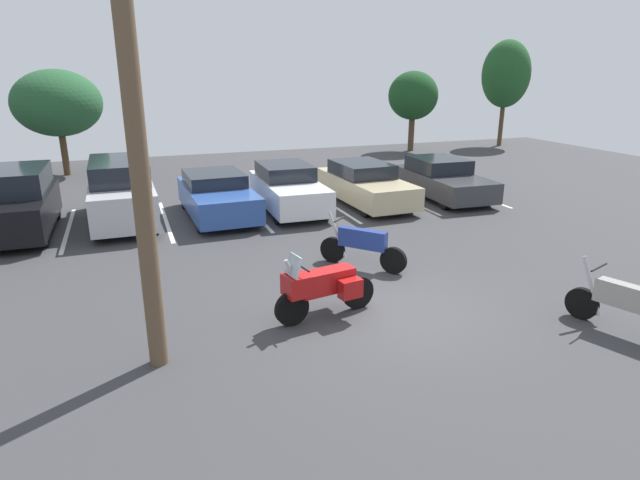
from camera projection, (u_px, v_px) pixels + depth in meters
name	position (u px, v px, depth m)	size (l,w,h in m)	color
ground	(388.00, 313.00, 10.73)	(44.00, 44.00, 0.10)	#38383A
motorcycle_touring	(323.00, 286.00, 10.25)	(2.16, 0.98, 1.38)	black
motorcycle_second	(629.00, 306.00, 9.64)	(0.96, 2.20, 1.26)	black
motorcycle_third	(362.00, 245.00, 12.88)	(1.57, 1.78, 1.29)	black
parking_stripes	(211.00, 216.00, 17.52)	(20.08, 4.99, 0.01)	silver
car_black	(17.00, 203.00, 15.45)	(1.89, 4.48, 1.88)	black
car_silver	(121.00, 192.00, 16.68)	(1.91, 4.89, 1.93)	#B7B7BC
car_blue	(217.00, 196.00, 17.34)	(2.06, 4.48, 1.40)	#2D519E
car_white	(288.00, 188.00, 18.13)	(1.87, 4.47, 1.52)	white
car_champagne	(365.00, 184.00, 19.04)	(2.00, 4.83, 1.43)	#C1B289
car_charcoal	(442.00, 179.00, 19.96)	(2.09, 4.65, 1.42)	#38383D
utility_pole	(131.00, 89.00, 7.51)	(0.35, 1.80, 8.44)	brown
tree_center_right	(506.00, 74.00, 32.27)	(2.86, 2.86, 6.26)	#4C3823
tree_rear	(57.00, 103.00, 23.36)	(3.75, 3.75, 4.60)	#4C3823
tree_center	(413.00, 96.00, 30.54)	(2.82, 2.82, 4.49)	#4C3823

